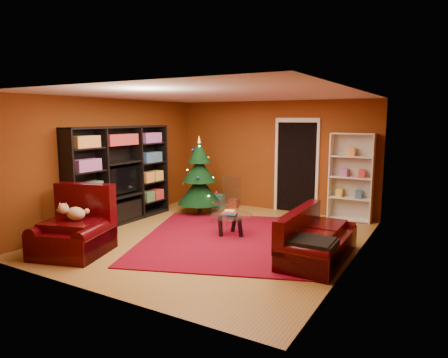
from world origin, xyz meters
The scene contains 17 objects.
floor centered at (0.00, 0.00, -0.03)m, with size 5.00×5.50×0.05m, color olive.
ceiling centered at (0.00, 0.00, 2.62)m, with size 5.00×5.50×0.05m, color silver.
wall_back centered at (0.00, 2.77, 1.30)m, with size 5.00×0.05×2.60m, color brown.
wall_left centered at (-2.52, 0.00, 1.30)m, with size 0.05×5.50×2.60m, color brown.
wall_right centered at (2.52, 0.00, 1.30)m, with size 0.05×5.50×2.60m, color brown.
doorway centered at (0.60, 2.73, 1.05)m, with size 1.06×0.60×2.16m, color black, non-canonical shape.
rug centered at (0.24, 0.05, 0.01)m, with size 2.97×3.46×0.02m, color maroon.
media_unit centered at (-2.27, -0.01, 1.01)m, with size 0.41×2.65×2.03m, color black, non-canonical shape.
christmas_tree centered at (-1.31, 1.53, 0.88)m, with size 1.02×1.02×1.81m, color black, non-canonical shape.
gift_box_teal centered at (-1.28, 2.26, 0.15)m, with size 0.31×0.31×0.31m, color teal.
gift_box_red centered at (-0.88, 2.40, 0.10)m, with size 0.21×0.21×0.21m, color maroon.
white_bookshelf centered at (1.88, 2.57, 0.94)m, with size 0.90×0.32×1.94m, color white, non-canonical shape.
armchair centered at (-1.51, -1.90, 0.45)m, with size 1.14×1.14×0.89m, color black, non-canonical shape.
dog centered at (-1.48, -1.84, 0.67)m, with size 0.40×0.30×0.29m, color beige, non-canonical shape.
sofa centered at (2.02, -0.14, 0.39)m, with size 1.82×0.82×0.78m, color black, non-canonical shape.
coffee_table centered at (0.23, 0.28, 0.21)m, with size 0.79×0.79×0.49m, color gray, non-canonical shape.
acrylic_chair centered at (-0.29, 0.95, 0.45)m, with size 0.46×0.50×0.90m, color #66605B, non-canonical shape.
Camera 1 is at (3.75, -6.09, 2.20)m, focal length 32.00 mm.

